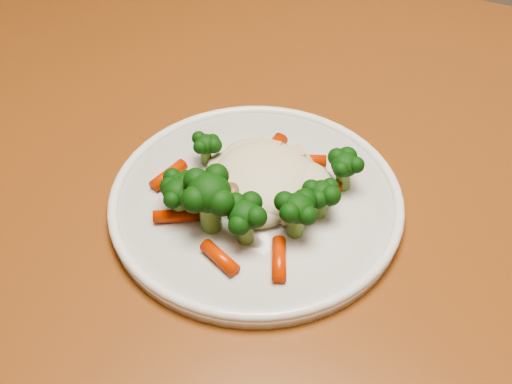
% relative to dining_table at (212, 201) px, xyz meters
% --- Properties ---
extents(dining_table, '(1.39, 1.05, 0.75)m').
position_rel_dining_table_xyz_m(dining_table, '(0.00, 0.00, 0.00)').
color(dining_table, brown).
rests_on(dining_table, ground).
extents(plate, '(0.27, 0.27, 0.01)m').
position_rel_dining_table_xyz_m(plate, '(0.10, -0.05, 0.10)').
color(plate, silver).
rests_on(plate, dining_table).
extents(meal, '(0.17, 0.17, 0.05)m').
position_rel_dining_table_xyz_m(meal, '(0.10, -0.06, 0.13)').
color(meal, beige).
rests_on(meal, plate).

